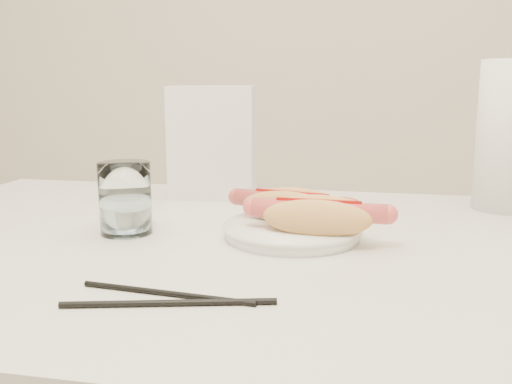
% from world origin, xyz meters
% --- Properties ---
extents(table, '(1.20, 0.80, 0.75)m').
position_xyz_m(table, '(0.00, 0.00, 0.69)').
color(table, silver).
rests_on(table, ground).
extents(plate, '(0.21, 0.21, 0.02)m').
position_xyz_m(plate, '(0.09, 0.03, 0.76)').
color(plate, white).
rests_on(plate, table).
extents(hotdog_left, '(0.18, 0.10, 0.05)m').
position_xyz_m(hotdog_left, '(0.08, 0.06, 0.79)').
color(hotdog_left, tan).
rests_on(hotdog_left, plate).
extents(hotdog_right, '(0.19, 0.08, 0.05)m').
position_xyz_m(hotdog_right, '(0.13, 0.00, 0.79)').
color(hotdog_right, '#E5A559').
rests_on(hotdog_right, plate).
extents(water_glass, '(0.08, 0.08, 0.11)m').
position_xyz_m(water_glass, '(-0.16, 0.01, 0.80)').
color(water_glass, white).
rests_on(water_glass, table).
extents(chopstick_near, '(0.20, 0.03, 0.01)m').
position_xyz_m(chopstick_near, '(-0.01, -0.22, 0.75)').
color(chopstick_near, black).
rests_on(chopstick_near, table).
extents(chopstick_far, '(0.22, 0.06, 0.01)m').
position_xyz_m(chopstick_far, '(-0.00, -0.25, 0.75)').
color(chopstick_far, black).
rests_on(chopstick_far, table).
extents(napkin_box, '(0.17, 0.11, 0.22)m').
position_xyz_m(napkin_box, '(-0.11, 0.29, 0.86)').
color(napkin_box, white).
rests_on(napkin_box, table).
extents(navy_napkin, '(0.16, 0.16, 0.01)m').
position_xyz_m(navy_napkin, '(0.10, 0.21, 0.75)').
color(navy_napkin, '#101533').
rests_on(navy_napkin, table).
extents(paper_towel_roll, '(0.15, 0.15, 0.26)m').
position_xyz_m(paper_towel_roll, '(0.43, 0.29, 0.88)').
color(paper_towel_roll, white).
rests_on(paper_towel_roll, table).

